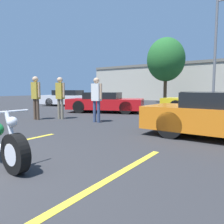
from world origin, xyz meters
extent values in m
cube|color=yellow|center=(2.03, 0.98, 0.00)|extent=(0.12, 4.93, 0.01)
cube|color=#B2AD9E|center=(0.00, 26.03, 2.20)|extent=(32.00, 4.00, 4.40)
cube|color=slate|center=(0.00, 26.03, 4.25)|extent=(32.00, 4.20, 0.30)
cylinder|color=slate|center=(0.79, 16.54, 3.77)|extent=(0.18, 0.18, 7.53)
cylinder|color=brown|center=(-4.11, 19.84, 1.30)|extent=(0.32, 0.32, 2.60)
ellipsoid|color=#236028|center=(-4.11, 19.84, 4.15)|extent=(3.60, 3.60, 4.14)
cylinder|color=black|center=(0.75, 1.16, 0.31)|extent=(0.62, 0.20, 0.61)
cylinder|color=silver|center=(0.75, 1.16, 0.31)|extent=(0.35, 0.19, 0.34)
cylinder|color=silver|center=(0.65, 1.17, 0.63)|extent=(0.31, 0.09, 0.62)
cylinder|color=silver|center=(0.53, 1.17, 0.92)|extent=(0.08, 0.70, 0.04)
sphere|color=silver|center=(0.70, 1.16, 0.78)|extent=(0.16, 0.16, 0.16)
cylinder|color=black|center=(1.81, 4.83, 0.35)|extent=(0.70, 0.24, 0.70)
cylinder|color=black|center=(1.85, 6.40, 0.35)|extent=(0.70, 0.24, 0.70)
cube|color=yellow|center=(1.43, 11.65, 0.50)|extent=(4.75, 1.82, 0.61)
cube|color=black|center=(1.25, 11.65, 0.98)|extent=(2.15, 1.61, 0.36)
cylinder|color=black|center=(-0.04, 10.90, 0.36)|extent=(0.72, 0.23, 0.72)
cylinder|color=black|center=(-0.02, 12.43, 0.36)|extent=(0.72, 0.23, 0.72)
cube|color=red|center=(-3.55, 9.33, 0.47)|extent=(4.57, 3.34, 0.57)
cube|color=black|center=(-3.71, 9.27, 0.94)|extent=(2.38, 2.31, 0.36)
cylinder|color=black|center=(-2.04, 9.01, 0.34)|extent=(0.71, 0.46, 0.68)
cylinder|color=black|center=(-2.68, 10.61, 0.34)|extent=(0.71, 0.46, 0.68)
cylinder|color=black|center=(-4.43, 8.05, 0.34)|extent=(0.71, 0.46, 0.68)
cylinder|color=black|center=(-5.07, 9.65, 0.34)|extent=(0.71, 0.46, 0.68)
cube|color=silver|center=(-8.77, 11.70, 0.51)|extent=(4.78, 3.22, 0.67)
cube|color=black|center=(-8.94, 11.64, 1.04)|extent=(2.43, 2.22, 0.40)
cylinder|color=black|center=(-7.21, 11.40, 0.31)|extent=(0.66, 0.42, 0.62)
cylinder|color=black|center=(-7.76, 12.92, 0.31)|extent=(0.66, 0.42, 0.62)
cylinder|color=black|center=(-9.79, 10.47, 0.31)|extent=(0.66, 0.42, 0.62)
cylinder|color=black|center=(-10.33, 12.00, 0.31)|extent=(0.66, 0.42, 0.62)
cylinder|color=brown|center=(-4.19, 5.09, 0.44)|extent=(0.12, 0.12, 0.88)
cylinder|color=brown|center=(-3.99, 5.09, 0.44)|extent=(0.12, 0.12, 0.88)
cube|color=#B29933|center=(-4.09, 5.09, 1.23)|extent=(0.36, 0.20, 0.70)
cylinder|color=tan|center=(-4.31, 5.09, 1.26)|extent=(0.08, 0.08, 0.63)
cylinder|color=tan|center=(-3.87, 5.09, 1.26)|extent=(0.08, 0.08, 0.63)
sphere|color=tan|center=(-4.09, 5.09, 1.70)|extent=(0.24, 0.24, 0.24)
cylinder|color=gray|center=(-3.52, 5.82, 0.44)|extent=(0.12, 0.12, 0.87)
cylinder|color=gray|center=(-3.32, 5.82, 0.44)|extent=(0.12, 0.12, 0.87)
cube|color=#B29933|center=(-3.42, 5.82, 1.22)|extent=(0.36, 0.20, 0.69)
cylinder|color=tan|center=(-3.64, 5.82, 1.25)|extent=(0.08, 0.08, 0.62)
cylinder|color=tan|center=(-3.20, 5.82, 1.25)|extent=(0.08, 0.08, 0.62)
sphere|color=tan|center=(-3.42, 5.82, 1.68)|extent=(0.24, 0.24, 0.24)
cylinder|color=#38476B|center=(-1.62, 5.94, 0.42)|extent=(0.12, 0.12, 0.84)
cylinder|color=#38476B|center=(-1.42, 5.94, 0.42)|extent=(0.12, 0.12, 0.84)
cube|color=white|center=(-1.52, 5.94, 1.17)|extent=(0.36, 0.20, 0.66)
cylinder|color=tan|center=(-1.74, 5.94, 1.20)|extent=(0.08, 0.08, 0.60)
cylinder|color=tan|center=(-1.30, 5.94, 1.20)|extent=(0.08, 0.08, 0.60)
sphere|color=tan|center=(-1.52, 5.94, 1.61)|extent=(0.23, 0.23, 0.23)
camera|label=1|loc=(3.75, -0.63, 1.26)|focal=35.00mm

